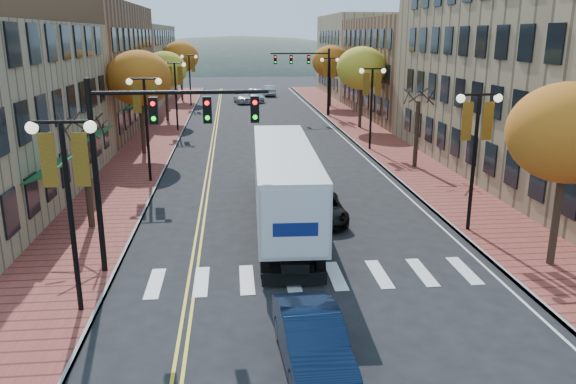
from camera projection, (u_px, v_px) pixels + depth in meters
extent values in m
plane|color=black|center=(320.00, 303.00, 18.19)|extent=(200.00, 200.00, 0.00)
cube|color=brown|center=(159.00, 134.00, 48.43)|extent=(4.00, 85.00, 0.15)
cube|color=brown|center=(363.00, 131.00, 50.16)|extent=(4.00, 85.00, 0.15)
cube|color=brown|center=(68.00, 68.00, 49.54)|extent=(12.00, 24.00, 11.00)
cube|color=#9E8966|center=(121.00, 63.00, 73.68)|extent=(12.00, 26.00, 9.50)
cube|color=brown|center=(433.00, 68.00, 58.83)|extent=(15.00, 24.00, 10.00)
cube|color=#9E8966|center=(380.00, 55.00, 79.76)|extent=(15.00, 20.00, 11.00)
cylinder|color=#382619|center=(87.00, 181.00, 24.37)|extent=(0.28, 0.28, 4.20)
cylinder|color=#382619|center=(142.00, 119.00, 39.60)|extent=(0.28, 0.28, 4.90)
ellipsoid|color=#CE6118|center=(139.00, 78.00, 38.83)|extent=(4.48, 4.48, 3.81)
cylinder|color=#382619|center=(167.00, 97.00, 54.97)|extent=(0.28, 0.28, 4.55)
ellipsoid|color=yellow|center=(165.00, 70.00, 54.25)|extent=(4.16, 4.16, 3.54)
cylinder|color=#382619|center=(182.00, 80.00, 72.14)|extent=(0.28, 0.28, 5.04)
ellipsoid|color=#CE6118|center=(180.00, 57.00, 71.34)|extent=(4.61, 4.61, 3.92)
cylinder|color=#382619|center=(558.00, 205.00, 20.31)|extent=(0.28, 0.28, 4.55)
ellipsoid|color=#CE6118|center=(568.00, 133.00, 19.59)|extent=(4.16, 4.16, 3.54)
cylinder|color=#382619|center=(416.00, 134.00, 35.68)|extent=(0.28, 0.28, 4.20)
cylinder|color=#382619|center=(360.00, 100.00, 50.91)|extent=(0.28, 0.28, 4.90)
ellipsoid|color=yellow|center=(362.00, 68.00, 50.13)|extent=(4.48, 4.48, 3.81)
cylinder|color=#382619|center=(330.00, 86.00, 66.25)|extent=(0.28, 0.28, 4.76)
ellipsoid|color=#CE6118|center=(331.00, 62.00, 65.50)|extent=(4.35, 4.35, 3.70)
cylinder|color=black|center=(72.00, 223.00, 16.65)|extent=(0.16, 0.16, 6.00)
cylinder|color=black|center=(60.00, 122.00, 15.84)|extent=(1.60, 0.10, 0.10)
sphere|color=#FFF2CC|center=(32.00, 128.00, 15.80)|extent=(0.36, 0.36, 0.36)
sphere|color=#FFF2CC|center=(90.00, 127.00, 15.96)|extent=(0.36, 0.36, 0.36)
cube|color=#C6881A|center=(48.00, 160.00, 16.09)|extent=(0.45, 0.03, 1.60)
cube|color=#C6881A|center=(81.00, 160.00, 16.18)|extent=(0.45, 0.03, 1.60)
cylinder|color=black|center=(147.00, 132.00, 31.98)|extent=(0.16, 0.16, 6.00)
cylinder|color=black|center=(144.00, 79.00, 31.16)|extent=(1.60, 0.10, 0.10)
sphere|color=#FFF2CC|center=(129.00, 82.00, 31.13)|extent=(0.36, 0.36, 0.36)
sphere|color=#FFF2CC|center=(158.00, 81.00, 31.28)|extent=(0.36, 0.36, 0.36)
cube|color=#C6881A|center=(137.00, 99.00, 31.42)|extent=(0.45, 0.03, 1.60)
cube|color=#C6881A|center=(153.00, 99.00, 31.50)|extent=(0.45, 0.03, 1.60)
cylinder|color=black|center=(176.00, 98.00, 49.21)|extent=(0.16, 0.16, 6.00)
cylinder|color=black|center=(174.00, 63.00, 48.40)|extent=(1.60, 0.10, 0.10)
sphere|color=#FFF2CC|center=(165.00, 65.00, 48.36)|extent=(0.36, 0.36, 0.36)
sphere|color=#FFF2CC|center=(184.00, 65.00, 48.52)|extent=(0.36, 0.36, 0.36)
cube|color=#C6881A|center=(170.00, 76.00, 48.66)|extent=(0.45, 0.03, 1.60)
cube|color=#C6881A|center=(180.00, 76.00, 48.74)|extent=(0.45, 0.03, 1.60)
cylinder|color=black|center=(190.00, 81.00, 66.45)|extent=(0.16, 0.16, 6.00)
cylinder|color=black|center=(189.00, 55.00, 65.64)|extent=(1.60, 0.10, 0.10)
sphere|color=#FFF2CC|center=(182.00, 57.00, 65.60)|extent=(0.36, 0.36, 0.36)
sphere|color=#FFF2CC|center=(196.00, 57.00, 65.76)|extent=(0.36, 0.36, 0.36)
cube|color=#C6881A|center=(185.00, 65.00, 65.89)|extent=(0.45, 0.03, 1.60)
cube|color=#C6881A|center=(193.00, 65.00, 65.98)|extent=(0.45, 0.03, 1.60)
cylinder|color=black|center=(473.00, 166.00, 23.84)|extent=(0.16, 0.16, 6.00)
cylinder|color=black|center=(480.00, 95.00, 23.03)|extent=(1.60, 0.10, 0.10)
sphere|color=#FFF2CC|center=(461.00, 98.00, 22.99)|extent=(0.36, 0.36, 0.36)
sphere|color=#FFF2CC|center=(498.00, 98.00, 23.14)|extent=(0.36, 0.36, 0.36)
cube|color=#C6881A|center=(467.00, 121.00, 23.28)|extent=(0.45, 0.03, 1.60)
cube|color=#C6881A|center=(488.00, 121.00, 23.37)|extent=(0.45, 0.03, 1.60)
cylinder|color=black|center=(371.00, 110.00, 41.08)|extent=(0.16, 0.16, 6.00)
cylinder|color=black|center=(373.00, 69.00, 40.26)|extent=(1.60, 0.10, 0.10)
sphere|color=#FFF2CC|center=(362.00, 71.00, 40.23)|extent=(0.36, 0.36, 0.36)
sphere|color=#FFF2CC|center=(384.00, 71.00, 40.38)|extent=(0.36, 0.36, 0.36)
cube|color=#C6881A|center=(366.00, 84.00, 40.52)|extent=(0.45, 0.03, 1.60)
cube|color=#C6881A|center=(378.00, 84.00, 40.61)|extent=(0.45, 0.03, 1.60)
cylinder|color=black|center=(329.00, 88.00, 58.32)|extent=(0.16, 0.16, 6.00)
cylinder|color=black|center=(330.00, 58.00, 57.50)|extent=(1.60, 0.10, 0.10)
sphere|color=#FFF2CC|center=(322.00, 60.00, 57.47)|extent=(0.36, 0.36, 0.36)
sphere|color=#FFF2CC|center=(337.00, 60.00, 57.62)|extent=(0.36, 0.36, 0.36)
cube|color=#C6881A|center=(325.00, 69.00, 57.76)|extent=(0.45, 0.03, 1.60)
cube|color=#C6881A|center=(334.00, 69.00, 57.84)|extent=(0.45, 0.03, 1.60)
cylinder|color=black|center=(96.00, 181.00, 19.40)|extent=(0.20, 0.20, 7.00)
cylinder|color=black|center=(180.00, 92.00, 18.87)|extent=(6.00, 0.14, 0.14)
cube|color=black|center=(154.00, 111.00, 18.95)|extent=(0.30, 0.25, 0.90)
sphere|color=#FF0C0C|center=(153.00, 104.00, 18.75)|extent=(0.16, 0.16, 0.16)
cube|color=black|center=(207.00, 110.00, 19.12)|extent=(0.30, 0.25, 0.90)
sphere|color=#FF0C0C|center=(207.00, 103.00, 18.92)|extent=(0.16, 0.16, 0.16)
cube|color=black|center=(255.00, 109.00, 19.28)|extent=(0.30, 0.25, 0.90)
sphere|color=#FF0C0C|center=(255.00, 103.00, 19.08)|extent=(0.16, 0.16, 0.16)
cylinder|color=black|center=(328.00, 83.00, 58.17)|extent=(0.20, 0.20, 7.00)
cylinder|color=black|center=(300.00, 53.00, 57.07)|extent=(6.00, 0.14, 0.14)
cube|color=black|center=(309.00, 59.00, 57.32)|extent=(0.30, 0.25, 0.90)
sphere|color=#FF0C0C|center=(309.00, 57.00, 57.12)|extent=(0.16, 0.16, 0.16)
cube|color=black|center=(291.00, 59.00, 57.15)|extent=(0.30, 0.25, 0.90)
sphere|color=#FF0C0C|center=(291.00, 57.00, 56.94)|extent=(0.16, 0.16, 0.16)
cube|color=black|center=(275.00, 60.00, 56.99)|extent=(0.30, 0.25, 0.90)
sphere|color=#FF0C0C|center=(275.00, 57.00, 56.79)|extent=(0.16, 0.16, 0.16)
cube|color=black|center=(284.00, 214.00, 24.59)|extent=(1.34, 12.18, 0.33)
cube|color=silver|center=(284.00, 178.00, 24.15)|extent=(2.83, 12.23, 2.62)
cube|color=black|center=(276.00, 160.00, 31.57)|extent=(2.43, 2.88, 2.34)
cylinder|color=black|center=(265.00, 265.00, 19.95)|extent=(0.36, 0.95, 0.94)
cylinder|color=black|center=(320.00, 264.00, 20.07)|extent=(0.36, 0.95, 0.94)
cylinder|color=black|center=(264.00, 253.00, 21.03)|extent=(0.36, 0.95, 0.94)
cylinder|color=black|center=(316.00, 252.00, 21.15)|extent=(0.36, 0.95, 0.94)
cylinder|color=black|center=(259.00, 184.00, 30.72)|extent=(0.36, 0.95, 0.94)
cylinder|color=black|center=(295.00, 184.00, 30.85)|extent=(0.36, 0.95, 0.94)
cylinder|color=black|center=(259.00, 175.00, 32.70)|extent=(0.36, 0.95, 0.94)
cylinder|color=black|center=(292.00, 175.00, 32.83)|extent=(0.36, 0.95, 0.94)
imported|color=#0C1A33|center=(312.00, 340.00, 14.57)|extent=(1.80, 4.55, 1.47)
imported|color=black|center=(322.00, 208.00, 26.07)|extent=(2.01, 4.28, 1.18)
imported|color=silver|center=(242.00, 97.00, 70.47)|extent=(2.45, 4.78, 1.56)
imported|color=#B3B3BB|center=(256.00, 96.00, 72.15)|extent=(2.10, 5.02, 1.45)
imported|color=#B5B5BD|center=(269.00, 91.00, 79.05)|extent=(1.68, 4.46, 1.46)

